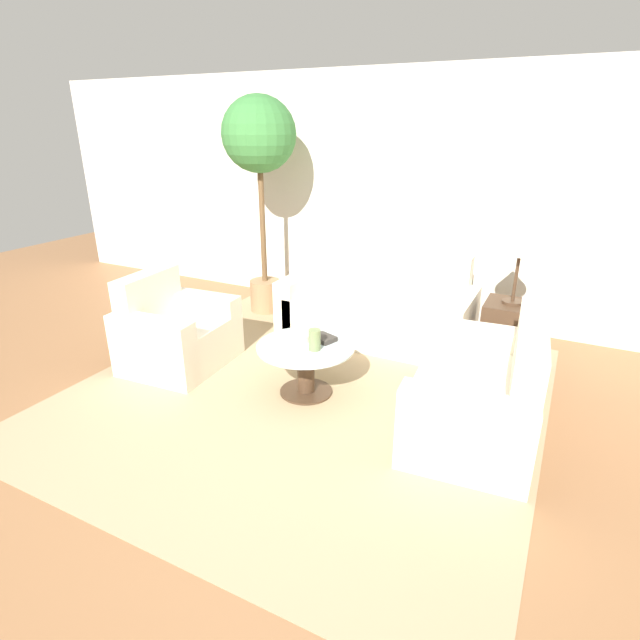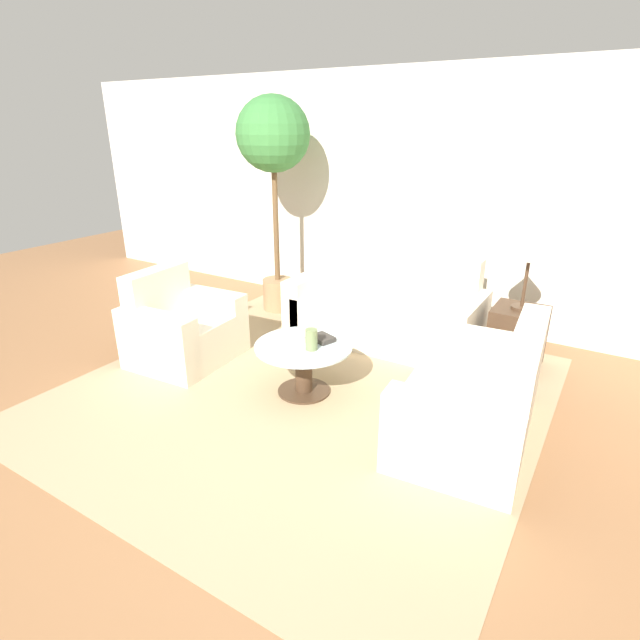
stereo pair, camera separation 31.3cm
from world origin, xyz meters
TOP-DOWN VIEW (x-y plane):
  - ground_plane at (0.00, 0.00)m, footprint 14.00×14.00m
  - wall_back at (0.00, 2.83)m, footprint 10.00×0.06m
  - rug at (-0.11, 0.67)m, footprint 3.59×3.61m
  - sofa_main at (-0.02, 2.06)m, footprint 1.88×0.85m
  - armchair at (-1.43, 0.61)m, footprint 0.84×0.95m
  - loveseat at (1.26, 0.77)m, footprint 0.91×1.41m
  - coffee_table at (-0.11, 0.67)m, footprint 0.78×0.78m
  - side_table at (1.24, 2.07)m, footprint 0.45×0.45m
  - table_lamp at (1.24, 2.07)m, footprint 0.31×0.31m
  - potted_plant at (-1.45, 2.15)m, footprint 0.78×0.78m
  - vase at (-0.01, 0.63)m, footprint 0.09×0.09m
  - bowl at (-0.20, 0.75)m, footprint 0.20×0.20m
  - book_stack at (-0.02, 0.82)m, footprint 0.22×0.19m

SIDE VIEW (x-z plane):
  - ground_plane at x=0.00m, z-range 0.00..0.00m
  - rug at x=-0.11m, z-range 0.00..0.01m
  - coffee_table at x=-0.11m, z-range 0.06..0.49m
  - side_table at x=1.24m, z-range 0.00..0.55m
  - armchair at x=-1.43m, z-range -0.14..0.69m
  - loveseat at x=1.26m, z-range -0.15..0.70m
  - sofa_main at x=-0.02m, z-range -0.16..0.71m
  - book_stack at x=-0.02m, z-range 0.42..0.46m
  - bowl at x=-0.20m, z-range 0.42..0.48m
  - vase at x=-0.01m, z-range 0.42..0.59m
  - table_lamp at x=1.24m, z-range 0.75..1.40m
  - wall_back at x=0.00m, z-range 0.00..2.60m
  - potted_plant at x=-1.45m, z-range 0.62..2.96m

